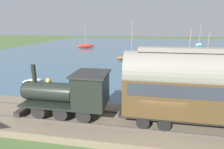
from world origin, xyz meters
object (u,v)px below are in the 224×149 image
at_px(sailboat_teal, 198,47).
at_px(rowboat_near_shore, 32,81).
at_px(sailboat_brown, 131,57).
at_px(passenger_coach, 205,85).
at_px(sailboat_navy, 187,63).
at_px(rowboat_mid_harbor, 196,77).
at_px(sailboat_red, 86,46).
at_px(sailboat_yellow, 206,57).
at_px(steam_locomotive, 72,92).

distance_m(sailboat_teal, rowboat_near_shore, 44.32).
distance_m(sailboat_brown, sailboat_teal, 25.18).
distance_m(passenger_coach, sailboat_navy, 19.68).
bearing_deg(rowboat_mid_harbor, passenger_coach, 112.59).
distance_m(sailboat_red, sailboat_navy, 31.45).
bearing_deg(sailboat_yellow, rowboat_mid_harbor, 177.46).
bearing_deg(rowboat_mid_harbor, sailboat_brown, -14.20).
bearing_deg(passenger_coach, sailboat_navy, -10.86).
bearing_deg(rowboat_near_shore, rowboat_mid_harbor, -117.81).
relative_size(sailboat_navy, rowboat_mid_harbor, 2.01).
bearing_deg(sailboat_teal, steam_locomotive, 122.14).
relative_size(sailboat_yellow, rowboat_mid_harbor, 1.81).
xyz_separation_m(steam_locomotive, sailboat_red, (39.69, 12.14, -1.64)).
distance_m(sailboat_red, rowboat_mid_harbor, 35.81).
relative_size(steam_locomotive, rowboat_mid_harbor, 2.08).
bearing_deg(sailboat_red, sailboat_yellow, -144.75).
xyz_separation_m(sailboat_navy, sailboat_teal, (22.71, -8.03, 0.04)).
relative_size(steam_locomotive, sailboat_navy, 1.04).
bearing_deg(sailboat_red, rowboat_near_shore, 156.58).
height_order(steam_locomotive, rowboat_mid_harbor, steam_locomotive).
relative_size(passenger_coach, sailboat_yellow, 1.79).
bearing_deg(sailboat_teal, sailboat_red, 61.28).
bearing_deg(sailboat_navy, sailboat_brown, 63.00).
bearing_deg(sailboat_yellow, rowboat_near_shore, 147.12).
xyz_separation_m(passenger_coach, sailboat_yellow, (26.63, -8.93, -2.68)).
distance_m(steam_locomotive, rowboat_mid_harbor, 17.00).
distance_m(sailboat_brown, sailboat_yellow, 14.89).
relative_size(sailboat_brown, sailboat_teal, 1.07).
height_order(passenger_coach, rowboat_mid_harbor, passenger_coach).
xyz_separation_m(sailboat_navy, sailboat_brown, (4.49, 9.34, -0.12)).
xyz_separation_m(sailboat_red, sailboat_yellow, (-13.06, -29.08, -0.11)).
relative_size(steam_locomotive, sailboat_red, 0.93).
height_order(sailboat_navy, sailboat_brown, sailboat_brown).
bearing_deg(sailboat_teal, rowboat_near_shore, 108.50).
bearing_deg(rowboat_near_shore, passenger_coach, -157.47).
bearing_deg(steam_locomotive, passenger_coach, -90.00).
relative_size(passenger_coach, rowboat_mid_harbor, 3.24).
bearing_deg(rowboat_near_shore, steam_locomotive, -175.21).
bearing_deg(sailboat_red, sailboat_teal, -116.65).
xyz_separation_m(passenger_coach, sailboat_teal, (41.87, -11.71, -2.52)).
bearing_deg(sailboat_navy, sailboat_yellow, -36.46).
relative_size(sailboat_brown, rowboat_mid_harbor, 2.51).
distance_m(steam_locomotive, sailboat_brown, 23.83).
bearing_deg(sailboat_brown, rowboat_mid_harbor, -165.97).
distance_m(passenger_coach, sailboat_brown, 24.46).
height_order(rowboat_near_shore, rowboat_mid_harbor, rowboat_near_shore).
relative_size(sailboat_red, sailboat_navy, 1.12).
bearing_deg(sailboat_navy, passenger_coach, 167.80).
relative_size(steam_locomotive, sailboat_brown, 0.83).
distance_m(passenger_coach, sailboat_red, 44.59).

